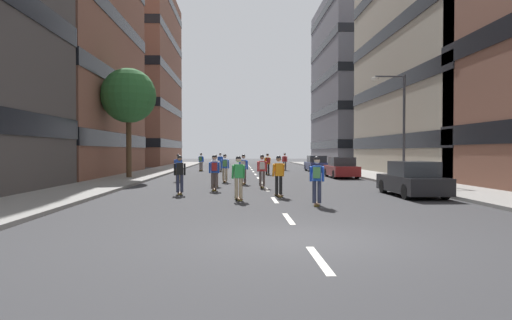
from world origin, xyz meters
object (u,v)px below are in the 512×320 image
skater_13 (317,178)px  skater_2 (201,161)px  parked_car_far (412,180)px  skater_11 (279,174)px  skater_10 (225,166)px  skater_7 (262,169)px  skater_4 (178,166)px  skater_12 (238,176)px  skater_8 (214,170)px  skater_9 (220,161)px  skater_5 (215,168)px  skater_0 (285,160)px  parked_car_near (317,164)px  skater_6 (180,173)px  skater_3 (268,163)px  streetlamp_right (398,116)px  parked_car_mid (341,168)px  skater_1 (243,167)px  street_tree_near (129,96)px

skater_13 → skater_2: bearing=102.6°
parked_car_far → skater_11: size_ratio=2.47×
skater_10 → skater_7: bearing=-63.9°
skater_2 → skater_4: 15.81m
skater_12 → skater_11: bearing=39.4°
parked_car_far → skater_8: bearing=160.8°
skater_7 → skater_12: (-1.27, -6.17, -0.03)m
skater_8 → skater_9: (-0.52, 21.20, -0.03)m
skater_5 → skater_7: 2.83m
parked_car_far → skater_9: bearing=111.0°
skater_2 → skater_8: size_ratio=1.00×
skater_2 → parked_car_far: bearing=-66.4°
skater_10 → skater_13: 12.90m
skater_0 → skater_7: bearing=-99.0°
parked_car_near → skater_9: size_ratio=2.47×
skater_6 → skater_2: bearing=92.4°
skater_3 → skater_9: same height
skater_4 → skater_9: (2.17, 14.17, 0.00)m
skater_0 → streetlamp_right: bearing=-74.5°
skater_3 → parked_car_mid: bearing=-39.8°
parked_car_mid → skater_11: (-5.85, -13.63, 0.29)m
skater_0 → skater_12: bearing=-99.6°
skater_0 → skater_12: size_ratio=1.00×
skater_4 → skater_11: (5.62, -10.06, 0.00)m
parked_car_mid → skater_6: size_ratio=2.47×
parked_car_mid → skater_3: (-5.16, 4.29, 0.32)m
skater_5 → skater_8: same height
parked_car_mid → skater_12: bearing=-116.7°
skater_1 → skater_9: same height
parked_car_far → skater_4: size_ratio=2.47×
skater_9 → skater_2: bearing=140.5°
skater_12 → skater_2: bearing=97.7°
streetlamp_right → skater_3: (-7.39, 9.87, -3.12)m
parked_car_mid → skater_10: bearing=-151.5°
parked_car_mid → parked_car_near: bearing=90.0°
parked_car_near → skater_6: (-10.25, -23.07, 0.29)m
parked_car_mid → streetlamp_right: size_ratio=0.68×
parked_car_far → skater_10: skater_10 is taller
skater_3 → skater_6: size_ratio=1.00×
parked_car_mid → skater_11: skater_11 is taller
street_tree_near → skater_9: (5.92, 11.68, -4.82)m
parked_car_far → skater_7: bearing=142.9°
street_tree_near → skater_13: 19.60m
skater_6 → skater_8: same height
skater_1 → skater_11: (1.44, -7.36, -0.03)m
skater_4 → skater_6: same height
street_tree_near → skater_8: size_ratio=4.27×
street_tree_near → skater_0: bearing=48.4°
parked_car_mid → skater_0: 13.16m
skater_3 → skater_4: (-6.32, -7.87, -0.03)m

